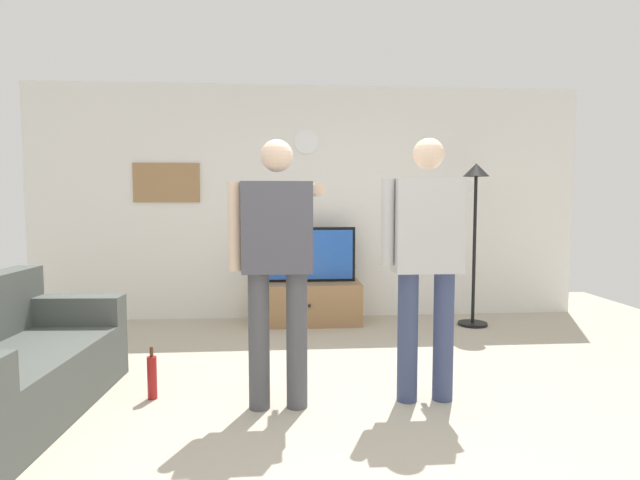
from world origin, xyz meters
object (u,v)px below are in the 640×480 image
Objects in this scene: tv_stand at (308,303)px; wall_clock at (306,142)px; person_standing_nearer_lamp at (277,256)px; beverage_bottle at (152,377)px; floor_lamp at (475,210)px; person_standing_nearer_couch at (426,252)px; television at (308,254)px; side_couch at (3,369)px; framed_picture at (167,183)px.

tv_stand is 1.84m from wall_clock.
person_standing_nearer_lamp reaches higher than beverage_bottle.
person_standing_nearer_couch is (-1.13, -2.03, -0.24)m from floor_lamp.
television is 0.60× the size of side_couch.
side_couch reaches higher than beverage_bottle.
floor_lamp is 4.81× the size of beverage_bottle.
person_standing_nearer_couch reaches higher than television.
floor_lamp is at bearing 61.00° from person_standing_nearer_couch.
floor_lamp is at bearing -16.56° from wall_clock.
person_standing_nearer_lamp is at bearing -177.13° from person_standing_nearer_couch.
person_standing_nearer_couch is (0.69, -2.57, -1.02)m from wall_clock.
framed_picture is 2.01× the size of beverage_bottle.
television is 0.60× the size of person_standing_nearer_lamp.
beverage_bottle is at bearing -148.15° from floor_lamp.
floor_lamp is at bearing -9.26° from television.
beverage_bottle is (0.39, -2.42, -1.42)m from framed_picture.
wall_clock is 0.15× the size of floor_lamp.
beverage_bottle is at bearing 15.56° from side_couch.
wall_clock reaches higher than tv_stand.
beverage_bottle is at bearing -116.54° from wall_clock.
television is at bearing -8.86° from framed_picture.
person_standing_nearer_couch is at bearing -73.54° from television.
tv_stand is at bearing 48.77° from side_couch.
tv_stand is 2.51m from person_standing_nearer_couch.
tv_stand is 0.66× the size of person_standing_nearer_lamp.
tv_stand is 0.66× the size of floor_lamp.
television is at bearing 82.18° from person_standing_nearer_lamp.
person_standing_nearer_lamp is at bearing -135.79° from floor_lamp.
person_standing_nearer_lamp reaches higher than tv_stand.
wall_clock reaches higher than beverage_bottle.
floor_lamp is at bearing 44.21° from person_standing_nearer_lamp.
television is 1.30m from wall_clock.
beverage_bottle is (-1.89, 0.16, -0.88)m from person_standing_nearer_couch.
wall_clock is 2.83m from person_standing_nearer_lamp.
framed_picture is 0.42× the size of person_standing_nearer_lamp.
wall_clock is 1.66m from framed_picture.
side_couch is at bearing -127.98° from wall_clock.
television is at bearing 106.46° from person_standing_nearer_couch.
wall_clock is at bearing 163.44° from floor_lamp.
floor_lamp is (1.81, -0.54, -0.78)m from wall_clock.
framed_picture reaches higher than side_couch.
wall_clock is (0.00, 0.24, 1.28)m from television.
framed_picture reaches higher than person_standing_nearer_couch.
person_standing_nearer_lamp is 0.99× the size of person_standing_nearer_couch.
person_standing_nearer_lamp is at bearing -97.98° from tv_stand.
television reaches higher than side_couch.
television is 0.60× the size of floor_lamp.
person_standing_nearer_couch is 2.85m from side_couch.
person_standing_nearer_lamp is (-0.33, -2.38, 0.25)m from television.
television is 0.59× the size of person_standing_nearer_couch.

